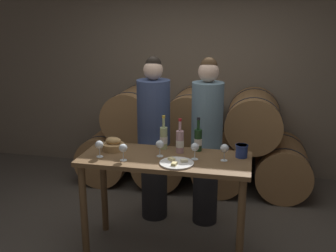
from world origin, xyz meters
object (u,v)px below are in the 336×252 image
Objects in this scene: person_left at (154,139)px; cheese_plate at (177,163)px; wine_bottle_red at (198,140)px; wine_bottle_rose at (180,141)px; tasting_table at (165,173)px; wine_bottle_white at (164,138)px; wine_glass_right at (195,148)px; blue_crock at (242,150)px; wine_glass_far_left at (99,145)px; bread_basket at (114,145)px; wine_glass_center at (160,145)px; wine_glass_left at (123,149)px; wine_glass_far_right at (224,149)px; person_right at (207,141)px.

person_left is 6.03× the size of cheese_plate.
wine_bottle_red is at bearing 71.54° from cheese_plate.
tasting_table is at bearing -125.76° from wine_bottle_rose.
wine_bottle_white is 0.39m from wine_glass_right.
wine_bottle_red is 0.99× the size of wine_bottle_white.
wine_glass_far_left reaches higher than blue_crock.
blue_crock is 0.39× the size of cheese_plate.
tasting_table is 0.70m from person_left.
wine_bottle_red is 0.18m from wine_bottle_rose.
wine_glass_far_left reaches higher than cheese_plate.
bread_basket is 0.21m from wine_glass_far_left.
blue_crock is 0.60m from cheese_plate.
wine_bottle_red reaches higher than wine_glass_center.
wine_glass_left is at bearing -149.23° from wine_glass_center.
wine_bottle_red is 0.71m from wine_glass_left.
blue_crock is at bearing 3.02° from bread_basket.
blue_crock is 0.72m from wine_glass_center.
wine_glass_far_right reaches higher than cheese_plate.
wine_glass_center is (-0.05, 0.01, 0.26)m from tasting_table.
person_right is 0.67m from wine_glass_far_right.
wine_glass_far_left is (-0.69, 0.03, 0.10)m from cheese_plate.
wine_glass_right is at bearing -174.94° from wine_glass_far_right.
wine_bottle_rose is 2.14× the size of wine_glass_left.
wine_glass_far_right is (0.56, 0.01, 0.00)m from wine_glass_center.
wine_glass_far_right is at bearing 2.43° from tasting_table.
wine_bottle_white is 1.00× the size of wine_bottle_rose.
person_right is (0.29, 0.64, 0.12)m from tasting_table.
bread_basket is (-0.24, -0.56, 0.09)m from person_left.
wine_glass_far_right is at bearing 7.38° from wine_glass_far_left.
wine_bottle_white is at bearing 145.73° from wine_glass_right.
blue_crock is at bearing 40.22° from wine_glass_far_right.
wine_glass_center is at bearing -118.45° from person_right.
wine_glass_center is (0.01, -0.21, -0.00)m from wine_bottle_white.
wine_glass_center is at bearing 178.22° from wine_glass_right.
person_right is at bearing 34.95° from bread_basket.
wine_bottle_rose is at bearing -24.58° from wine_bottle_white.
wine_glass_center reaches higher than bread_basket.
wine_bottle_rose is at bearing -53.09° from person_left.
wine_glass_center is (0.51, 0.13, 0.00)m from wine_glass_far_left.
wine_glass_center is 0.31m from wine_glass_right.
blue_crock is at bearing -0.39° from wine_bottle_rose.
person_right is at bearing 51.99° from wine_glass_left.
tasting_table is 13.14× the size of blue_crock.
wine_glass_right reaches higher than blue_crock.
wine_bottle_white is 0.18m from wine_bottle_rose.
wine_bottle_red reaches higher than blue_crock.
wine_glass_right is 1.00× the size of wine_glass_far_right.
cheese_plate is (-0.52, -0.28, -0.05)m from blue_crock.
person_right is 1.02m from wine_glass_left.
wine_bottle_red is 0.41m from cheese_plate.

